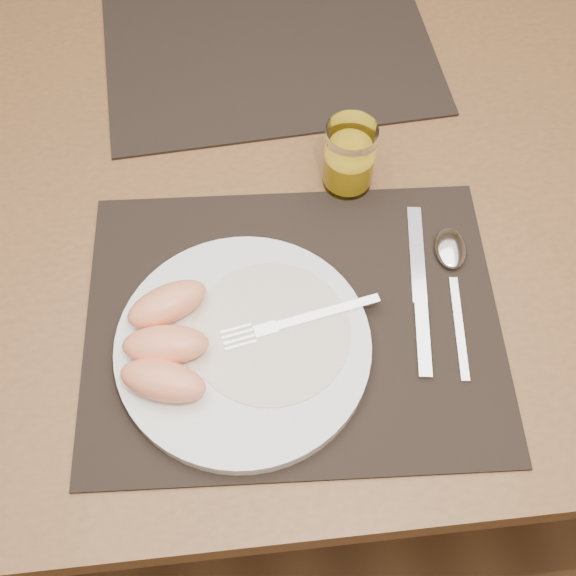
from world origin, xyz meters
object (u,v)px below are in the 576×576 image
at_px(placemat_far, 268,43).
at_px(table, 277,207).
at_px(placemat_near, 293,322).
at_px(fork, 288,323).
at_px(juice_glass, 349,159).
at_px(knife, 420,302).
at_px(plate, 243,347).
at_px(spoon, 451,260).

bearing_deg(placemat_far, table, -92.72).
xyz_separation_m(placemat_near, placemat_far, (0.01, 0.44, 0.00)).
bearing_deg(fork, table, 87.53).
relative_size(placemat_far, juice_glass, 4.96).
distance_m(knife, juice_glass, 0.19).
bearing_deg(juice_glass, knife, -72.79).
bearing_deg(plate, knife, 10.27).
bearing_deg(spoon, placemat_far, 114.38).
xyz_separation_m(placemat_far, fork, (-0.02, -0.45, 0.02)).
height_order(placemat_near, spoon, spoon).
xyz_separation_m(plate, spoon, (0.24, 0.08, -0.00)).
bearing_deg(spoon, table, 138.37).
height_order(plate, spoon, plate).
bearing_deg(fork, plate, -160.70).
bearing_deg(juice_glass, fork, -115.49).
distance_m(placemat_far, plate, 0.47).
bearing_deg(table, placemat_far, 87.28).
bearing_deg(placemat_far, placemat_near, -91.74).
distance_m(plate, knife, 0.20).
relative_size(placemat_near, knife, 2.05).
xyz_separation_m(table, knife, (0.14, -0.21, 0.09)).
bearing_deg(fork, placemat_far, 87.41).
bearing_deg(plate, placemat_near, 27.25).
xyz_separation_m(fork, spoon, (0.19, 0.07, -0.01)).
bearing_deg(placemat_far, plate, -98.42).
height_order(table, spoon, spoon).
relative_size(placemat_near, spoon, 2.34).
relative_size(fork, juice_glass, 1.92).
bearing_deg(placemat_near, plate, -152.75).
height_order(spoon, juice_glass, juice_glass).
xyz_separation_m(table, plate, (-0.06, -0.25, 0.10)).
height_order(table, placemat_far, placemat_far).
xyz_separation_m(fork, juice_glass, (0.09, 0.20, 0.02)).
bearing_deg(table, spoon, -41.63).
xyz_separation_m(placemat_far, juice_glass, (0.07, -0.25, 0.04)).
bearing_deg(plate, table, 76.67).
relative_size(placemat_near, plate, 1.67).
bearing_deg(spoon, knife, -132.77).
relative_size(plate, spoon, 1.40).
xyz_separation_m(table, placemat_near, (-0.00, -0.22, 0.09)).
height_order(placemat_far, knife, knife).
height_order(placemat_far, fork, fork).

